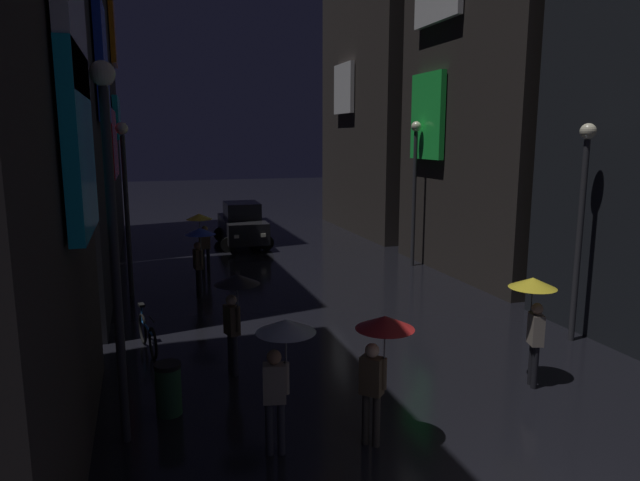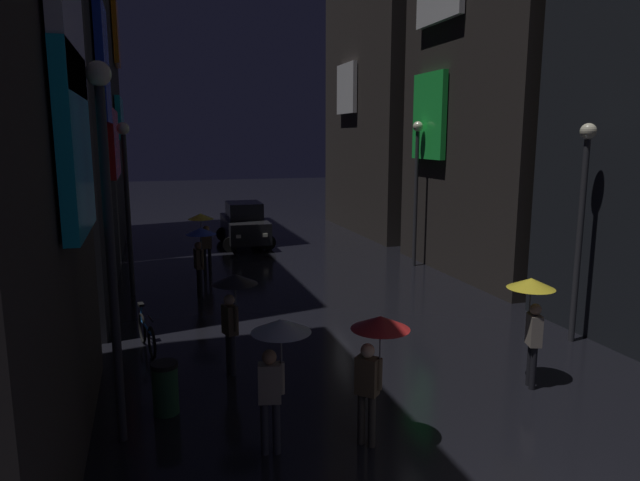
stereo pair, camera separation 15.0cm
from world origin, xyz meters
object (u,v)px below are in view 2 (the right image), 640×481
at_px(pedestrian_midstreet_left_clear, 277,349).
at_px(pedestrian_midstreet_centre_yellow, 203,226).
at_px(pedestrian_far_right_red, 376,344).
at_px(trash_bin, 165,388).
at_px(streetlamp_left_far, 127,188).
at_px(streetlamp_right_far, 416,176).
at_px(pedestrian_foreground_left_blue, 200,242).
at_px(car_distant, 244,225).
at_px(streetlamp_left_near, 108,215).
at_px(streetlamp_right_near, 582,207).
at_px(pedestrian_near_crossing_black, 233,296).
at_px(bicycle_parked_at_storefront, 147,334).
at_px(pedestrian_foreground_right_yellow, 532,302).

bearing_deg(pedestrian_midstreet_left_clear, pedestrian_midstreet_centre_yellow, 89.62).
bearing_deg(pedestrian_far_right_red, pedestrian_midstreet_left_clear, 170.08).
height_order(pedestrian_midstreet_left_clear, trash_bin, pedestrian_midstreet_left_clear).
bearing_deg(streetlamp_left_far, streetlamp_right_far, 6.45).
bearing_deg(pedestrian_midstreet_centre_yellow, streetlamp_right_far, -9.03).
bearing_deg(trash_bin, pedestrian_foreground_left_blue, 79.82).
bearing_deg(pedestrian_foreground_left_blue, trash_bin, -100.18).
relative_size(pedestrian_midstreet_centre_yellow, car_distant, 0.51).
xyz_separation_m(car_distant, streetlamp_left_near, (-4.63, -15.89, 2.69)).
bearing_deg(streetlamp_right_near, pedestrian_near_crossing_black, 177.52).
height_order(pedestrian_foreground_left_blue, streetlamp_left_near, streetlamp_left_near).
xyz_separation_m(car_distant, streetlamp_left_far, (-4.63, -7.05, 2.34)).
xyz_separation_m(pedestrian_midstreet_centre_yellow, trash_bin, (-1.68, -10.47, -1.20)).
height_order(car_distant, streetlamp_right_far, streetlamp_right_far).
xyz_separation_m(pedestrian_near_crossing_black, bicycle_parked_at_storefront, (-1.70, 1.97, -1.28)).
bearing_deg(streetlamp_right_near, trash_bin, -174.43).
height_order(pedestrian_far_right_red, streetlamp_left_near, streetlamp_left_near).
relative_size(streetlamp_left_near, streetlamp_left_far, 1.13).
xyz_separation_m(streetlamp_right_near, trash_bin, (-9.30, -0.91, -2.73)).
distance_m(pedestrian_foreground_right_yellow, streetlamp_right_far, 10.53).
bearing_deg(pedestrian_foreground_left_blue, pedestrian_foreground_right_yellow, -56.08).
distance_m(pedestrian_midstreet_centre_yellow, trash_bin, 10.67).
bearing_deg(streetlamp_right_far, streetlamp_right_near, -90.00).
bearing_deg(pedestrian_foreground_left_blue, pedestrian_midstreet_centre_yellow, 83.34).
bearing_deg(streetlamp_right_far, pedestrian_foreground_left_blue, -166.17).
xyz_separation_m(pedestrian_near_crossing_black, streetlamp_left_far, (-2.10, 6.88, 1.60)).
distance_m(pedestrian_foreground_right_yellow, car_distant, 16.27).
relative_size(pedestrian_midstreet_left_clear, streetlamp_right_far, 0.40).
xyz_separation_m(car_distant, trash_bin, (-3.93, -15.17, -0.46)).
bearing_deg(streetlamp_left_far, pedestrian_midstreet_centre_yellow, 44.55).
distance_m(pedestrian_foreground_right_yellow, pedestrian_midstreet_left_clear, 5.26).
relative_size(pedestrian_foreground_left_blue, trash_bin, 2.28).
relative_size(pedestrian_foreground_left_blue, streetlamp_right_far, 0.40).
bearing_deg(pedestrian_foreground_right_yellow, pedestrian_foreground_left_blue, 123.92).
relative_size(bicycle_parked_at_storefront, car_distant, 0.43).
xyz_separation_m(pedestrian_foreground_left_blue, car_distant, (2.62, 7.88, -0.74)).
xyz_separation_m(bicycle_parked_at_storefront, streetlamp_left_near, (-0.40, -3.94, 3.23)).
height_order(pedestrian_foreground_right_yellow, pedestrian_foreground_left_blue, same).
distance_m(pedestrian_foreground_left_blue, trash_bin, 7.50).
distance_m(bicycle_parked_at_storefront, streetlamp_right_near, 10.27).
relative_size(streetlamp_left_far, trash_bin, 5.57).
bearing_deg(car_distant, trash_bin, -104.51).
relative_size(pedestrian_far_right_red, bicycle_parked_at_storefront, 1.18).
xyz_separation_m(pedestrian_near_crossing_black, trash_bin, (-1.40, -1.25, -1.20)).
distance_m(bicycle_parked_at_storefront, streetlamp_left_far, 5.70).
bearing_deg(car_distant, pedestrian_midstreet_centre_yellow, -115.54).
bearing_deg(streetlamp_left_near, streetlamp_right_near, 9.24).
relative_size(pedestrian_near_crossing_black, pedestrian_far_right_red, 1.00).
height_order(pedestrian_far_right_red, streetlamp_right_near, streetlamp_right_near).
relative_size(pedestrian_near_crossing_black, streetlamp_right_near, 0.42).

